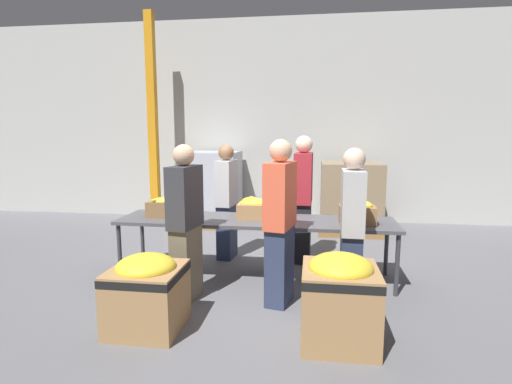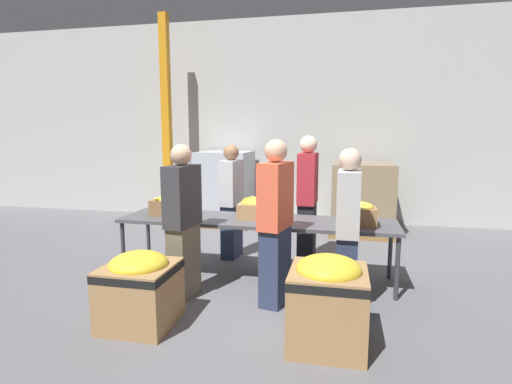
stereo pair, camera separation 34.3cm
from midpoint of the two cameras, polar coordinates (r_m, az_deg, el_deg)
name	(u,v)px [view 2 (the right image)]	position (r m, az deg, el deg)	size (l,w,h in m)	color
ground_plane	(256,278)	(5.04, 2.01, -12.17)	(30.00, 30.00, 0.00)	slate
wall_back	(293,121)	(8.13, 6.50, 10.04)	(16.00, 0.08, 4.00)	#B7B7B2
sorting_table	(256,223)	(4.84, 2.05, -4.43)	(3.33, 0.77, 0.74)	#4C4C51
banana_box_0	(168,206)	(5.12, -10.54, -1.93)	(0.42, 0.29, 0.26)	olive
banana_box_1	(256,208)	(4.87, 2.03, -2.35)	(0.41, 0.33, 0.26)	#A37A4C
banana_box_2	(358,214)	(4.68, 16.42, -3.00)	(0.40, 0.27, 0.28)	olive
volunteer_0	(275,224)	(4.11, 5.19, -4.61)	(0.32, 0.50, 1.72)	#2D3856
volunteer_1	(348,231)	(4.11, 15.34, -5.46)	(0.23, 0.44, 1.63)	#2D3856
volunteer_2	(232,202)	(5.65, -1.78, -1.47)	(0.26, 0.45, 1.61)	#2D3856
volunteer_3	(183,223)	(4.32, -8.17, -4.36)	(0.29, 0.48, 1.66)	#6B604C
volunteer_4	(307,200)	(5.49, 9.13, -1.21)	(0.25, 0.48, 1.74)	black
donation_bin_0	(140,287)	(3.89, -13.81, -13.06)	(0.63, 0.63, 0.70)	#A37A4C
donation_bin_1	(328,299)	(3.51, 13.10, -14.68)	(0.64, 0.64, 0.78)	#A37A4C
support_pillar	(167,121)	(8.05, -11.44, 9.94)	(0.16, 0.16, 4.00)	orange
pallet_stack_0	(362,199)	(7.36, 16.22, -0.94)	(1.14, 1.14, 1.24)	olive
pallet_stack_1	(225,188)	(7.80, -3.22, 0.51)	(1.08, 1.08, 1.41)	olive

